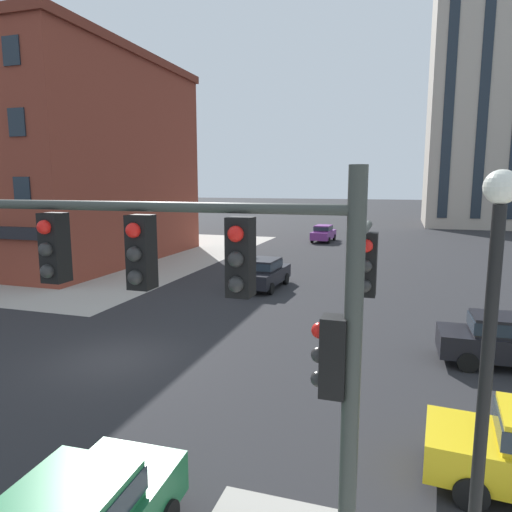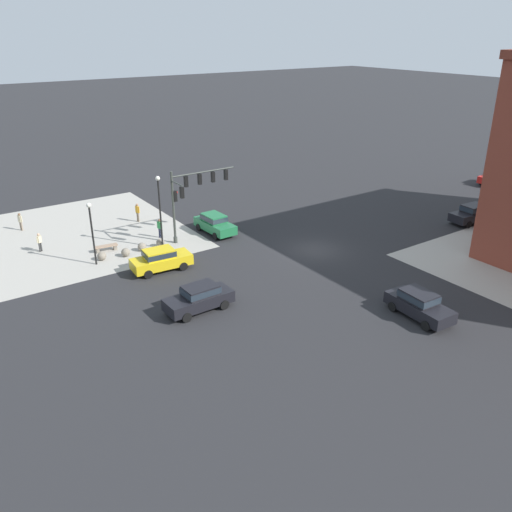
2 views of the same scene
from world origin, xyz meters
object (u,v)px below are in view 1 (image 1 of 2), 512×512
(car_cross_eastbound, at_px, (323,233))
(car_parked_curb, at_px, (264,272))
(traffic_signal_main, at_px, (228,326))
(street_lamp_corner_near, at_px, (485,382))
(car_main_southbound_far, at_px, (510,339))

(car_cross_eastbound, xyz_separation_m, car_parked_curb, (0.23, -21.86, 0.00))
(traffic_signal_main, xyz_separation_m, car_cross_eastbound, (-5.54, 41.42, -3.29))
(traffic_signal_main, xyz_separation_m, street_lamp_corner_near, (2.90, 0.32, -0.47))
(street_lamp_corner_near, distance_m, car_main_southbound_far, 11.39)
(street_lamp_corner_near, relative_size, car_main_southbound_far, 1.36)
(car_cross_eastbound, distance_m, car_parked_curb, 21.86)
(traffic_signal_main, relative_size, car_parked_curb, 1.35)
(car_main_southbound_far, height_order, car_parked_curb, same)
(traffic_signal_main, bearing_deg, car_cross_eastbound, 97.62)
(traffic_signal_main, height_order, car_parked_curb, traffic_signal_main)
(traffic_signal_main, relative_size, street_lamp_corner_near, 1.01)
(traffic_signal_main, distance_m, car_main_southbound_far, 12.75)
(traffic_signal_main, height_order, car_cross_eastbound, traffic_signal_main)
(car_cross_eastbound, relative_size, car_parked_curb, 1.00)
(street_lamp_corner_near, xyz_separation_m, car_parked_curb, (-8.21, 19.24, -2.82))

